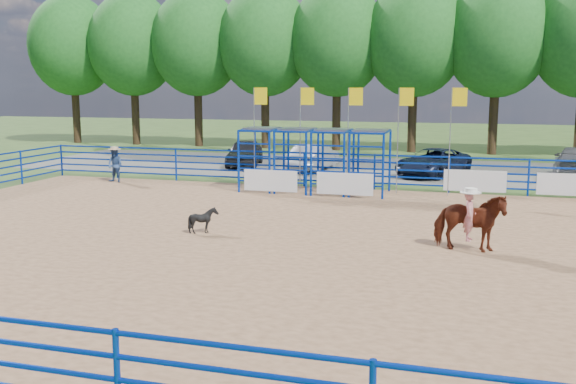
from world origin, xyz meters
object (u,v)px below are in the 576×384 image
Objects in this scene: horse_and_rider at (469,219)px; car_a at (245,153)px; spectator_cowboy at (115,164)px; calf at (203,220)px; car_c at (433,162)px; car_b at (314,157)px.

horse_and_rider is 19.53m from car_a.
car_a is (-11.84, 15.53, -0.16)m from horse_and_rider.
car_a is (3.44, 7.37, -0.10)m from spectator_cowboy.
horse_and_rider is at bearing -74.99° from calf.
spectator_cowboy is at bearing -131.38° from car_c.
car_a reaches higher than car_c.
car_c is (13.47, 6.20, -0.16)m from spectator_cowboy.
car_a is at bearing -162.71° from car_c.
calf is at bearing 97.84° from car_b.
calf is 14.75m from car_b.
horse_and_rider is 1.48× the size of spectator_cowboy.
car_c reaches higher than calf.
car_a is (-4.38, 15.53, 0.30)m from calf.
car_c is at bearing 24.73° from spectator_cowboy.
spectator_cowboy is (-7.82, 8.17, 0.41)m from calf.
spectator_cowboy is 14.83m from car_c.
spectator_cowboy is at bearing 47.85° from car_b.
spectator_cowboy is 8.13m from car_a.
car_c is at bearing 97.18° from horse_and_rider.
calf is at bearing -85.41° from car_a.
horse_and_rider is 14.48m from car_c.
car_b is at bearing 41.26° from spectator_cowboy.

